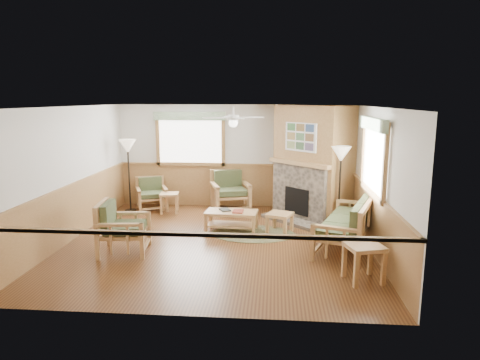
# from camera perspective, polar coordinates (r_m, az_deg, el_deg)

# --- Properties ---
(floor) EXTENTS (6.00, 6.00, 0.01)m
(floor) POSITION_cam_1_polar(r_m,az_deg,el_deg) (8.74, -3.02, -8.29)
(floor) COLOR #563218
(floor) RESTS_ON ground
(ceiling) EXTENTS (6.00, 6.00, 0.01)m
(ceiling) POSITION_cam_1_polar(r_m,az_deg,el_deg) (8.26, -3.21, 9.74)
(ceiling) COLOR white
(ceiling) RESTS_ON floor
(wall_back) EXTENTS (6.00, 0.02, 2.70)m
(wall_back) POSITION_cam_1_polar(r_m,az_deg,el_deg) (11.33, -1.07, 3.20)
(wall_back) COLOR silver
(wall_back) RESTS_ON floor
(wall_front) EXTENTS (6.00, 0.02, 2.70)m
(wall_front) POSITION_cam_1_polar(r_m,az_deg,el_deg) (5.51, -7.32, -5.11)
(wall_front) COLOR silver
(wall_front) RESTS_ON floor
(wall_left) EXTENTS (0.02, 6.00, 2.70)m
(wall_left) POSITION_cam_1_polar(r_m,az_deg,el_deg) (9.28, -21.79, 0.72)
(wall_left) COLOR silver
(wall_left) RESTS_ON floor
(wall_right) EXTENTS (0.02, 6.00, 2.70)m
(wall_right) POSITION_cam_1_polar(r_m,az_deg,el_deg) (8.52, 17.30, 0.17)
(wall_right) COLOR silver
(wall_right) RESTS_ON floor
(wainscot) EXTENTS (6.00, 6.00, 1.10)m
(wainscot) POSITION_cam_1_polar(r_m,az_deg,el_deg) (8.57, -3.06, -4.78)
(wainscot) COLOR #9B703F
(wainscot) RESTS_ON floor
(fireplace) EXTENTS (3.11, 3.11, 2.70)m
(fireplace) POSITION_cam_1_polar(r_m,az_deg,el_deg) (10.38, 9.74, 2.34)
(fireplace) COLOR #9B703F
(fireplace) RESTS_ON floor
(window_back) EXTENTS (1.90, 0.16, 1.50)m
(window_back) POSITION_cam_1_polar(r_m,az_deg,el_deg) (11.36, -6.71, 9.12)
(window_back) COLOR white
(window_back) RESTS_ON wall_back
(window_right) EXTENTS (0.16, 1.90, 1.50)m
(window_right) POSITION_cam_1_polar(r_m,az_deg,el_deg) (8.19, 17.79, 8.05)
(window_right) COLOR white
(window_right) RESTS_ON wall_right
(ceiling_fan) EXTENTS (1.59, 1.59, 0.36)m
(ceiling_fan) POSITION_cam_1_polar(r_m,az_deg,el_deg) (8.52, -0.90, 9.52)
(ceiling_fan) COLOR white
(ceiling_fan) RESTS_ON ceiling
(sofa) EXTENTS (2.31, 1.56, 0.98)m
(sofa) POSITION_cam_1_polar(r_m,az_deg,el_deg) (8.59, 14.10, -5.48)
(sofa) COLOR tan
(sofa) RESTS_ON floor
(armchair_back_left) EXTENTS (0.97, 0.97, 0.83)m
(armchair_back_left) POSITION_cam_1_polar(r_m,az_deg,el_deg) (11.34, -11.68, -1.83)
(armchair_back_left) COLOR tan
(armchair_back_left) RESTS_ON floor
(armchair_back_right) EXTENTS (1.14, 1.14, 1.01)m
(armchair_back_right) POSITION_cam_1_polar(r_m,az_deg,el_deg) (11.04, -1.29, -1.45)
(armchair_back_right) COLOR tan
(armchair_back_right) RESTS_ON floor
(armchair_left) EXTENTS (0.96, 0.96, 0.97)m
(armchair_left) POSITION_cam_1_polar(r_m,az_deg,el_deg) (8.33, -15.21, -6.09)
(armchair_left) COLOR tan
(armchair_left) RESTS_ON floor
(coffee_table) EXTENTS (1.15, 0.64, 0.44)m
(coffee_table) POSITION_cam_1_polar(r_m,az_deg,el_deg) (9.36, -1.16, -5.50)
(coffee_table) COLOR tan
(coffee_table) RESTS_ON floor
(end_table_chairs) EXTENTS (0.50, 0.49, 0.51)m
(end_table_chairs) POSITION_cam_1_polar(r_m,az_deg,el_deg) (10.98, -9.37, -3.02)
(end_table_chairs) COLOR tan
(end_table_chairs) RESTS_ON floor
(end_table_sofa) EXTENTS (0.66, 0.64, 0.61)m
(end_table_sofa) POSITION_cam_1_polar(r_m,az_deg,el_deg) (7.13, 16.15, -10.57)
(end_table_sofa) COLOR tan
(end_table_sofa) RESTS_ON floor
(footstool) EXTENTS (0.64, 0.64, 0.43)m
(footstool) POSITION_cam_1_polar(r_m,az_deg,el_deg) (9.32, 5.31, -5.68)
(footstool) COLOR tan
(footstool) RESTS_ON floor
(braided_rug) EXTENTS (2.07, 2.07, 0.01)m
(braided_rug) POSITION_cam_1_polar(r_m,az_deg,el_deg) (9.22, 1.68, -7.17)
(braided_rug) COLOR brown
(braided_rug) RESTS_ON floor
(floor_lamp_left) EXTENTS (0.53, 0.53, 1.86)m
(floor_lamp_left) POSITION_cam_1_polar(r_m,az_deg,el_deg) (11.20, -14.57, 0.58)
(floor_lamp_left) COLOR black
(floor_lamp_left) RESTS_ON floor
(floor_lamp_right) EXTENTS (0.55, 0.55, 1.86)m
(floor_lamp_right) POSITION_cam_1_polar(r_m,az_deg,el_deg) (9.57, 13.14, -1.07)
(floor_lamp_right) COLOR black
(floor_lamp_right) RESTS_ON floor
(book_red) EXTENTS (0.23, 0.31, 0.03)m
(book_red) POSITION_cam_1_polar(r_m,az_deg,el_deg) (9.23, -0.26, -4.10)
(book_red) COLOR maroon
(book_red) RESTS_ON coffee_table
(book_dark) EXTENTS (0.30, 0.33, 0.03)m
(book_dark) POSITION_cam_1_polar(r_m,az_deg,el_deg) (9.38, -2.03, -3.90)
(book_dark) COLOR black
(book_dark) RESTS_ON coffee_table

